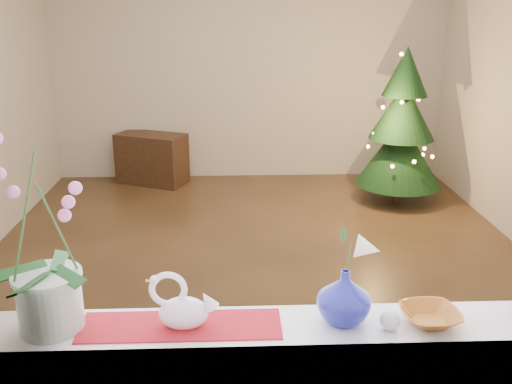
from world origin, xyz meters
TOP-DOWN VIEW (x-y plane):
  - ground at (0.00, 0.00)m, footprint 5.00×5.00m
  - wall_back at (0.00, 2.50)m, footprint 4.50×0.10m
  - wall_front at (0.00, -2.50)m, footprint 4.50×0.10m
  - windowsill at (0.00, -2.37)m, footprint 2.20×0.26m
  - window_frame at (0.00, -2.47)m, footprint 2.22×0.06m
  - runner at (-0.38, -2.37)m, footprint 0.70×0.20m
  - orchid_pot at (-0.82, -2.36)m, footprint 0.24×0.24m
  - swan at (-0.37, -2.37)m, footprint 0.26×0.19m
  - blue_vase at (0.19, -2.36)m, footprint 0.26×0.26m
  - lily at (0.19, -2.36)m, footprint 0.13×0.07m
  - paperweight at (0.34, -2.42)m, footprint 0.09×0.09m
  - amber_dish at (0.50, -2.38)m, footprint 0.19×0.19m
  - xmas_tree at (1.52, 1.52)m, footprint 1.14×1.14m
  - side_table at (-1.13, 2.25)m, footprint 0.86×0.66m

SIDE VIEW (x-z plane):
  - ground at x=0.00m, z-range 0.00..0.00m
  - side_table at x=-1.13m, z-range 0.00..0.58m
  - xmas_tree at x=1.52m, z-range 0.00..1.59m
  - windowsill at x=0.00m, z-range 0.88..0.92m
  - runner at x=-0.38m, z-range 0.92..0.93m
  - amber_dish at x=0.50m, z-range 0.92..0.96m
  - paperweight at x=0.34m, z-range 0.92..0.99m
  - swan at x=-0.37m, z-range 0.92..1.12m
  - blue_vase at x=0.19m, z-range 0.92..1.15m
  - lily at x=0.19m, z-range 1.15..1.32m
  - orchid_pot at x=-0.82m, z-range 0.92..1.61m
  - wall_back at x=0.00m, z-range 0.00..2.70m
  - wall_front at x=0.00m, z-range 0.00..2.70m
  - window_frame at x=0.00m, z-range 0.90..2.50m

